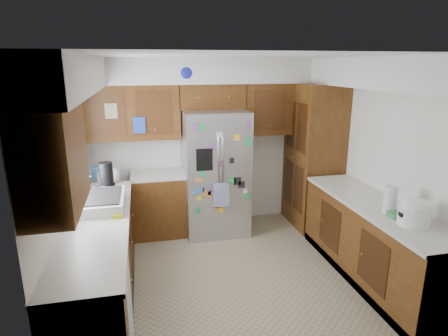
{
  "coord_description": "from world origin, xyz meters",
  "views": [
    {
      "loc": [
        -1.02,
        -3.9,
        2.42
      ],
      "look_at": [
        -0.06,
        0.35,
        1.21
      ],
      "focal_mm": 30.0,
      "sensor_mm": 36.0,
      "label": 1
    }
  ],
  "objects_px": {
    "pantry": "(313,156)",
    "fridge": "(215,173)",
    "rice_cooker": "(415,211)",
    "paper_towel": "(390,200)"
  },
  "relations": [
    {
      "from": "pantry",
      "to": "fridge",
      "type": "xyz_separation_m",
      "value": [
        -1.5,
        0.05,
        -0.17
      ]
    },
    {
      "from": "rice_cooker",
      "to": "paper_towel",
      "type": "height_order",
      "value": "paper_towel"
    },
    {
      "from": "fridge",
      "to": "paper_towel",
      "type": "distance_m",
      "value": 2.43
    },
    {
      "from": "fridge",
      "to": "paper_towel",
      "type": "bearing_deg",
      "value": -52.81
    },
    {
      "from": "rice_cooker",
      "to": "paper_towel",
      "type": "xyz_separation_m",
      "value": [
        -0.04,
        0.32,
        0.01
      ]
    },
    {
      "from": "pantry",
      "to": "paper_towel",
      "type": "bearing_deg",
      "value": -91.11
    },
    {
      "from": "fridge",
      "to": "rice_cooker",
      "type": "height_order",
      "value": "fridge"
    },
    {
      "from": "fridge",
      "to": "rice_cooker",
      "type": "relative_size",
      "value": 5.76
    },
    {
      "from": "fridge",
      "to": "rice_cooker",
      "type": "bearing_deg",
      "value": -56.31
    },
    {
      "from": "paper_towel",
      "to": "fridge",
      "type": "bearing_deg",
      "value": 127.19
    }
  ]
}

